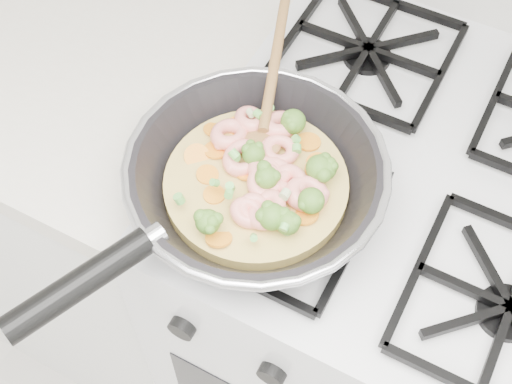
% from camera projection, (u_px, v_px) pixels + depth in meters
% --- Properties ---
extents(stove, '(0.60, 0.60, 0.92)m').
position_uv_depth(stove, '(379.00, 310.00, 1.29)').
color(stove, silver).
rests_on(stove, ground).
extents(counter_left, '(1.00, 0.60, 0.90)m').
position_uv_depth(counter_left, '(31.00, 150.00, 1.50)').
color(counter_left, white).
rests_on(counter_left, ground).
extents(skillet, '(0.32, 0.59, 0.09)m').
position_uv_depth(skillet, '(255.00, 180.00, 0.84)').
color(skillet, black).
rests_on(skillet, stove).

